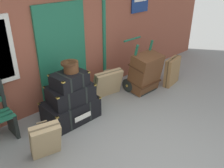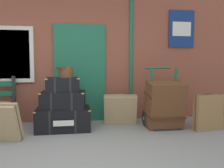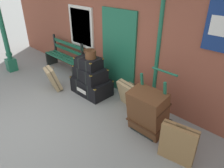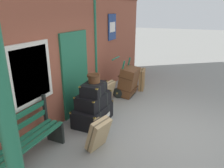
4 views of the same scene
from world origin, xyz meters
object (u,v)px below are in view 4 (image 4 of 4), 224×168
(round_hatbox, at_px, (94,78))
(suitcase_oxblood, at_px, (142,79))
(steamer_trunk_middle, at_px, (93,100))
(suitcase_beige, at_px, (106,93))
(steamer_trunk_base, at_px, (93,114))
(large_brown_trunk, at_px, (128,82))
(steamer_trunk_top, at_px, (94,89))
(suitcase_umber, at_px, (98,134))
(platform_bench, at_px, (23,142))
(porters_trolley, at_px, (123,87))

(round_hatbox, bearing_deg, suitcase_oxblood, -8.72)
(steamer_trunk_middle, xyz_separation_m, suitcase_beige, (1.14, 0.23, -0.27))
(steamer_trunk_base, bearing_deg, large_brown_trunk, -6.38)
(steamer_trunk_base, xyz_separation_m, steamer_trunk_top, (-0.01, -0.05, 0.66))
(steamer_trunk_top, bearing_deg, suitcase_umber, -147.64)
(steamer_trunk_base, bearing_deg, round_hatbox, -27.83)
(steamer_trunk_top, distance_m, round_hatbox, 0.25)
(steamer_trunk_base, height_order, suitcase_oxblood, suitcase_oxblood)
(platform_bench, relative_size, large_brown_trunk, 1.70)
(round_hatbox, relative_size, suitcase_umber, 0.48)
(steamer_trunk_top, xyz_separation_m, porters_trolley, (1.94, 0.01, -0.60))
(round_hatbox, xyz_separation_m, porters_trolley, (1.88, -0.01, -0.84))
(steamer_trunk_middle, relative_size, porters_trolley, 0.71)
(steamer_trunk_middle, height_order, suitcase_beige, steamer_trunk_middle)
(suitcase_beige, bearing_deg, suitcase_oxblood, -22.14)
(porters_trolley, bearing_deg, suitcase_oxblood, -26.95)
(porters_trolley, relative_size, suitcase_beige, 1.68)
(platform_bench, distance_m, suitcase_umber, 1.34)
(steamer_trunk_middle, distance_m, suitcase_umber, 1.09)
(suitcase_beige, distance_m, suitcase_umber, 2.18)
(steamer_trunk_top, bearing_deg, large_brown_trunk, -4.96)
(round_hatbox, height_order, suitcase_oxblood, round_hatbox)
(steamer_trunk_middle, bearing_deg, suitcase_beige, 11.26)
(platform_bench, xyz_separation_m, steamer_trunk_middle, (1.79, -0.40, 0.14))
(platform_bench, relative_size, steamer_trunk_top, 2.50)
(steamer_trunk_base, distance_m, suitcase_oxblood, 2.75)
(platform_bench, xyz_separation_m, steamer_trunk_base, (1.78, -0.38, -0.23))
(steamer_trunk_middle, bearing_deg, suitcase_oxblood, -8.68)
(suitcase_oxblood, bearing_deg, suitcase_beige, 157.86)
(suitcase_oxblood, bearing_deg, porters_trolley, 153.05)
(platform_bench, distance_m, suitcase_beige, 2.93)
(large_brown_trunk, bearing_deg, platform_bench, 170.86)
(suitcase_beige, xyz_separation_m, suitcase_oxblood, (1.57, -0.64, 0.03))
(porters_trolley, bearing_deg, suitcase_umber, -168.76)
(platform_bench, xyz_separation_m, steamer_trunk_top, (1.77, -0.43, 0.43))
(porters_trolley, xyz_separation_m, large_brown_trunk, (-0.00, -0.18, 0.20))
(round_hatbox, bearing_deg, large_brown_trunk, -5.71)
(platform_bench, height_order, large_brown_trunk, platform_bench)
(platform_bench, height_order, steamer_trunk_top, platform_bench)
(round_hatbox, relative_size, suitcase_beige, 0.44)
(steamer_trunk_top, distance_m, suitcase_beige, 1.30)
(steamer_trunk_top, bearing_deg, porters_trolley, 0.20)
(round_hatbox, relative_size, porters_trolley, 0.26)
(suitcase_umber, bearing_deg, suitcase_oxblood, 2.62)
(steamer_trunk_middle, height_order, suitcase_umber, steamer_trunk_middle)
(steamer_trunk_middle, xyz_separation_m, porters_trolley, (1.93, -0.02, -0.31))
(steamer_trunk_top, relative_size, suitcase_umber, 0.98)
(large_brown_trunk, bearing_deg, steamer_trunk_middle, 174.28)
(large_brown_trunk, distance_m, suitcase_oxblood, 0.82)
(round_hatbox, bearing_deg, suitcase_beige, 11.96)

